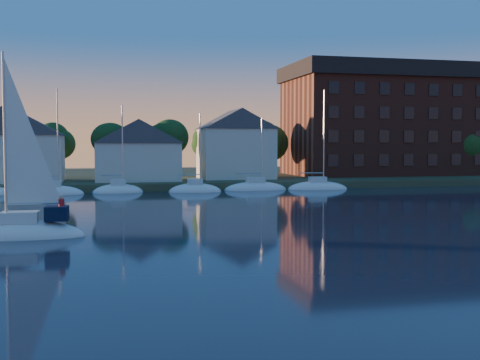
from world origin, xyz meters
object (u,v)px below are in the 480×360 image
object	(u,v)px
clubhouse_centre	(137,150)
condo_block	(384,120)
hero_sailboat	(22,229)
clubhouse_east	(236,143)
clubhouse_west	(11,144)

from	to	relation	value
clubhouse_centre	condo_block	bearing A→B (deg)	11.24
condo_block	hero_sailboat	bearing A→B (deg)	-135.23
clubhouse_east	hero_sailboat	bearing A→B (deg)	-118.77
clubhouse_west	clubhouse_east	world-z (taller)	clubhouse_east
clubhouse_west	clubhouse_east	xyz separation A→B (m)	(30.00, 1.00, 0.07)
hero_sailboat	condo_block	bearing A→B (deg)	-132.49
clubhouse_centre	clubhouse_east	xyz separation A→B (m)	(14.00, 2.00, 0.87)
clubhouse_west	condo_block	xyz separation A→B (m)	(56.00, 6.95, 3.86)
clubhouse_centre	condo_block	xyz separation A→B (m)	(40.00, 7.95, 4.66)
clubhouse_west	condo_block	bearing A→B (deg)	7.07
clubhouse_west	hero_sailboat	distance (m)	43.34
clubhouse_centre	hero_sailboat	bearing A→B (deg)	-103.44
clubhouse_west	condo_block	size ratio (longest dim) A/B	0.44
clubhouse_centre	clubhouse_east	size ratio (longest dim) A/B	1.10
clubhouse_east	hero_sailboat	xyz separation A→B (m)	(-23.93, -43.58, -5.45)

